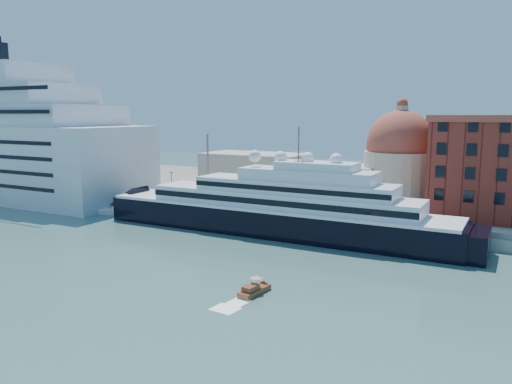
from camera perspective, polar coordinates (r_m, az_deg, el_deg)
The scene contains 9 objects.
ground at distance 90.45m, azimuth -6.47°, elevation -7.49°, with size 400.00×400.00×0.00m, color #38625F.
quay at distance 118.81m, azimuth 2.89°, elevation -2.85°, with size 180.00×10.00×2.50m, color gray.
land at distance 156.31m, azimuth 9.34°, elevation -0.20°, with size 260.00×72.00×2.00m, color slate.
quay_fence at distance 114.47m, azimuth 1.93°, elevation -2.35°, with size 180.00×0.10×1.20m, color slate.
superyacht at distance 108.27m, azimuth 0.63°, elevation -2.18°, with size 89.52×12.41×26.76m.
service_barge at distance 132.93m, azimuth -15.76°, elevation -2.16°, with size 10.95×5.66×2.35m.
water_taxi at distance 72.43m, azimuth -0.24°, elevation -11.12°, with size 2.58×6.00×2.76m.
church at distance 136.74m, azimuth 9.62°, elevation 2.69°, with size 66.00×18.00×25.50m.
lamp_posts at distance 121.78m, azimuth -2.83°, elevation 1.54°, with size 120.80×2.40×18.00m.
Camera 1 is at (49.67, -71.17, 25.50)m, focal length 35.00 mm.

